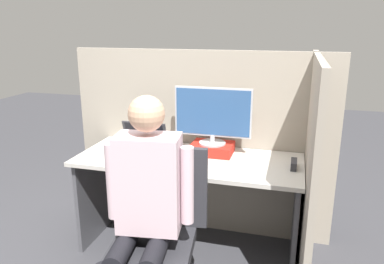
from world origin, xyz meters
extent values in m
cube|color=gray|center=(0.00, 0.70, 0.76)|extent=(2.14, 0.04, 1.51)
cube|color=gray|center=(0.85, 0.27, 0.76)|extent=(0.04, 1.30, 1.51)
cube|color=beige|center=(0.00, 0.34, 0.74)|extent=(1.64, 0.67, 0.03)
cube|color=#4C4C51|center=(-0.79, 0.34, 0.36)|extent=(0.03, 0.57, 0.73)
cube|color=#4C4C51|center=(0.79, 0.34, 0.36)|extent=(0.03, 0.57, 0.73)
cube|color=red|center=(0.15, 0.48, 0.79)|extent=(0.31, 0.25, 0.08)
cylinder|color=#B2B2B7|center=(0.15, 0.48, 0.84)|extent=(0.20, 0.20, 0.01)
cylinder|color=#B2B2B7|center=(0.15, 0.48, 0.88)|extent=(0.04, 0.04, 0.06)
cube|color=#B2B2B7|center=(0.15, 0.49, 1.08)|extent=(0.58, 0.02, 0.37)
cube|color=#2D5184|center=(0.15, 0.48, 1.08)|extent=(0.56, 0.00, 0.34)
cube|color=#2D2D33|center=(-0.37, 0.35, 0.77)|extent=(0.35, 0.22, 0.02)
cube|color=#5B5B60|center=(-0.37, 0.37, 0.78)|extent=(0.30, 0.12, 0.00)
cube|color=#2D2D33|center=(-0.37, 0.42, 0.88)|extent=(0.35, 0.08, 0.21)
cube|color=black|center=(-0.37, 0.42, 0.88)|extent=(0.31, 0.07, 0.19)
ellipsoid|color=gray|center=(-0.11, 0.28, 0.77)|extent=(0.07, 0.04, 0.03)
cube|color=#2D2D33|center=(0.75, 0.33, 0.78)|extent=(0.04, 0.14, 0.06)
cone|color=orange|center=(-0.03, 0.11, 0.78)|extent=(0.04, 0.12, 0.04)
cylinder|color=green|center=(-0.03, 0.18, 0.78)|extent=(0.02, 0.02, 0.02)
cube|color=#2D2D33|center=(0.00, -0.43, 0.46)|extent=(0.52, 0.52, 0.07)
cube|color=#2D2D33|center=(0.04, -0.17, 0.75)|extent=(0.44, 0.11, 0.50)
cylinder|color=black|center=(-0.10, -0.57, 0.55)|extent=(0.16, 0.36, 0.11)
cylinder|color=black|center=(0.07, -0.55, 0.55)|extent=(0.16, 0.36, 0.11)
cube|color=silver|center=(0.00, -0.43, 0.88)|extent=(0.36, 0.24, 0.54)
sphere|color=#D8A884|center=(0.00, -0.43, 1.26)|extent=(0.19, 0.19, 0.19)
cylinder|color=silver|center=(-0.20, -0.46, 0.88)|extent=(0.07, 0.07, 0.43)
cylinder|color=silver|center=(0.21, -0.40, 0.88)|extent=(0.07, 0.07, 0.43)
cylinder|color=#28282D|center=(-0.63, 0.51, 0.80)|extent=(0.07, 0.07, 0.09)
camera|label=1|loc=(0.72, -2.15, 1.70)|focal=35.00mm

